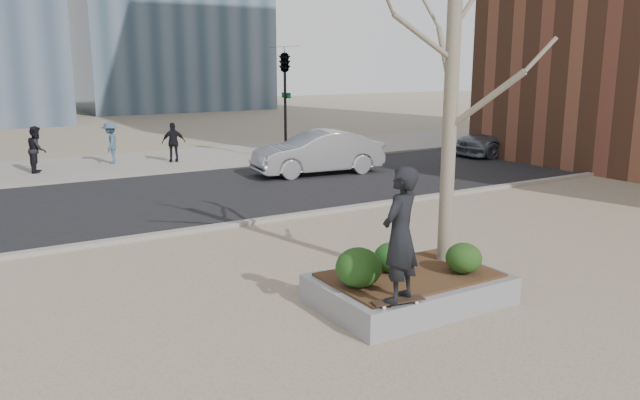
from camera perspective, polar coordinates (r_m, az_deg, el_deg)
ground at (r=9.91m, az=3.57°, el=-10.40°), size 120.00×120.00×0.00m
street at (r=18.65m, az=-14.17°, el=0.16°), size 60.00×8.00×0.02m
far_sidewalk at (r=25.33m, az=-18.88°, el=3.03°), size 60.00×6.00×0.02m
planter at (r=10.39m, az=8.17°, el=-8.07°), size 3.00×2.00×0.45m
planter_mulch at (r=10.31m, az=8.21°, el=-6.79°), size 2.70×1.70×0.04m
sycamore_tree at (r=10.63m, az=12.00°, el=11.88°), size 2.80×2.80×6.60m
shrub_left at (r=9.56m, az=3.56°, el=-6.17°), size 0.72×0.72×0.61m
shrub_middle at (r=10.29m, az=6.54°, el=-5.23°), size 0.57×0.57×0.49m
shrub_right at (r=10.43m, az=13.00°, el=-5.21°), size 0.59×0.59×0.50m
skateboard at (r=9.11m, az=7.16°, el=-9.26°), size 0.80×0.34×0.08m
skateboarder at (r=8.79m, az=7.34°, el=-3.16°), size 0.83×0.71×1.94m
car_silver at (r=21.95m, az=-0.21°, el=4.36°), size 4.73×2.11×1.51m
car_third at (r=27.84m, az=16.84°, el=5.45°), size 5.13×2.60×1.43m
pedestrian_a at (r=24.41m, az=-24.45°, el=4.24°), size 0.82×0.94×1.65m
pedestrian_b at (r=25.55m, az=-18.60°, el=4.97°), size 0.89×1.17×1.60m
pedestrian_c at (r=25.29m, az=-13.24°, el=5.16°), size 0.97×0.55×1.55m
traffic_light_far at (r=25.06m, az=-3.20°, el=8.73°), size 0.60×2.48×4.50m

